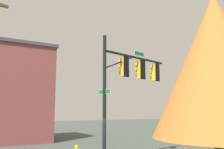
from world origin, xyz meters
name	(u,v)px	position (x,y,z in m)	size (l,w,h in m)	color
signal_pole_assembly	(130,77)	(2.04, 0.55, 4.93)	(5.50, 1.97, 7.12)	black
tree_mid	(217,65)	(-2.31, -8.90, 3.80)	(2.55, 2.55, 5.24)	brown
brick_building	(13,93)	(-2.64, 13.81, 4.61)	(6.84, 6.22, 9.20)	brown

